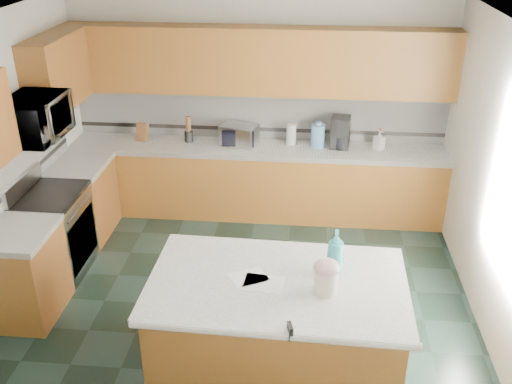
# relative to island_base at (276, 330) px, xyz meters

# --- Properties ---
(floor) EXTENTS (4.60, 4.60, 0.00)m
(floor) POSITION_rel_island_base_xyz_m (-0.43, 0.79, -0.43)
(floor) COLOR black
(floor) RESTS_ON ground
(ceiling) EXTENTS (4.60, 4.60, 0.00)m
(ceiling) POSITION_rel_island_base_xyz_m (-0.43, 0.79, 2.27)
(ceiling) COLOR white
(ceiling) RESTS_ON ground
(wall_back) EXTENTS (4.60, 0.04, 2.70)m
(wall_back) POSITION_rel_island_base_xyz_m (-0.43, 3.11, 0.92)
(wall_back) COLOR white
(wall_back) RESTS_ON ground
(wall_front) EXTENTS (4.60, 0.04, 2.70)m
(wall_front) POSITION_rel_island_base_xyz_m (-0.43, -1.53, 0.92)
(wall_front) COLOR white
(wall_front) RESTS_ON ground
(wall_right) EXTENTS (0.04, 4.60, 2.70)m
(wall_right) POSITION_rel_island_base_xyz_m (1.89, 0.79, 0.92)
(wall_right) COLOR white
(wall_right) RESTS_ON ground
(back_base_cab) EXTENTS (4.60, 0.60, 0.86)m
(back_base_cab) POSITION_rel_island_base_xyz_m (-0.43, 2.79, 0.00)
(back_base_cab) COLOR #5A3115
(back_base_cab) RESTS_ON ground
(back_countertop) EXTENTS (4.60, 0.64, 0.06)m
(back_countertop) POSITION_rel_island_base_xyz_m (-0.43, 2.79, 0.46)
(back_countertop) COLOR white
(back_countertop) RESTS_ON back_base_cab
(back_upper_cab) EXTENTS (4.60, 0.33, 0.78)m
(back_upper_cab) POSITION_rel_island_base_xyz_m (-0.43, 2.93, 1.51)
(back_upper_cab) COLOR #5A3115
(back_upper_cab) RESTS_ON wall_back
(back_backsplash) EXTENTS (4.60, 0.02, 0.63)m
(back_backsplash) POSITION_rel_island_base_xyz_m (-0.43, 3.08, 0.81)
(back_backsplash) COLOR silver
(back_backsplash) RESTS_ON back_countertop
(back_accent_band) EXTENTS (4.60, 0.01, 0.05)m
(back_accent_band) POSITION_rel_island_base_xyz_m (-0.43, 3.07, 0.61)
(back_accent_band) COLOR black
(back_accent_band) RESTS_ON back_countertop
(left_base_cab_rear) EXTENTS (0.60, 0.82, 0.86)m
(left_base_cab_rear) POSITION_rel_island_base_xyz_m (-2.43, 2.08, 0.00)
(left_base_cab_rear) COLOR #5A3115
(left_base_cab_rear) RESTS_ON ground
(left_counter_rear) EXTENTS (0.64, 0.82, 0.06)m
(left_counter_rear) POSITION_rel_island_base_xyz_m (-2.43, 2.08, 0.46)
(left_counter_rear) COLOR white
(left_counter_rear) RESTS_ON left_base_cab_rear
(left_base_cab_front) EXTENTS (0.60, 0.72, 0.86)m
(left_base_cab_front) POSITION_rel_island_base_xyz_m (-2.43, 0.55, 0.00)
(left_base_cab_front) COLOR #5A3115
(left_base_cab_front) RESTS_ON ground
(left_counter_front) EXTENTS (0.64, 0.72, 0.06)m
(left_counter_front) POSITION_rel_island_base_xyz_m (-2.43, 0.55, 0.46)
(left_counter_front) COLOR white
(left_counter_front) RESTS_ON left_base_cab_front
(left_backsplash) EXTENTS (0.02, 2.30, 0.63)m
(left_backsplash) POSITION_rel_island_base_xyz_m (-2.71, 1.34, 0.81)
(left_backsplash) COLOR silver
(left_backsplash) RESTS_ON wall_left
(left_accent_band) EXTENTS (0.01, 2.30, 0.05)m
(left_accent_band) POSITION_rel_island_base_xyz_m (-2.71, 1.34, 0.61)
(left_accent_band) COLOR black
(left_accent_band) RESTS_ON wall_left
(left_upper_cab_rear) EXTENTS (0.33, 1.09, 0.78)m
(left_upper_cab_rear) POSITION_rel_island_base_xyz_m (-2.56, 2.22, 1.51)
(left_upper_cab_rear) COLOR #5A3115
(left_upper_cab_rear) RESTS_ON wall_left
(range_body) EXTENTS (0.60, 0.76, 0.88)m
(range_body) POSITION_rel_island_base_xyz_m (-2.43, 1.29, 0.01)
(range_body) COLOR #B7B7BC
(range_body) RESTS_ON ground
(range_oven_door) EXTENTS (0.02, 0.68, 0.55)m
(range_oven_door) POSITION_rel_island_base_xyz_m (-2.14, 1.29, -0.03)
(range_oven_door) COLOR black
(range_oven_door) RESTS_ON range_body
(range_cooktop) EXTENTS (0.62, 0.78, 0.04)m
(range_cooktop) POSITION_rel_island_base_xyz_m (-2.43, 1.29, 0.47)
(range_cooktop) COLOR black
(range_cooktop) RESTS_ON range_body
(range_handle) EXTENTS (0.02, 0.66, 0.02)m
(range_handle) POSITION_rel_island_base_xyz_m (-2.11, 1.29, 0.35)
(range_handle) COLOR #B7B7BC
(range_handle) RESTS_ON range_body
(range_backguard) EXTENTS (0.06, 0.76, 0.18)m
(range_backguard) POSITION_rel_island_base_xyz_m (-2.69, 1.29, 0.59)
(range_backguard) COLOR #B7B7BC
(range_backguard) RESTS_ON range_body
(microwave) EXTENTS (0.50, 0.73, 0.41)m
(microwave) POSITION_rel_island_base_xyz_m (-2.43, 1.29, 1.30)
(microwave) COLOR #B7B7BC
(microwave) RESTS_ON wall_left
(island_base) EXTENTS (1.96, 1.15, 0.86)m
(island_base) POSITION_rel_island_base_xyz_m (0.00, 0.00, 0.00)
(island_base) COLOR #5A3115
(island_base) RESTS_ON ground
(island_top) EXTENTS (2.06, 1.25, 0.06)m
(island_top) POSITION_rel_island_base_xyz_m (0.00, 0.00, 0.46)
(island_top) COLOR white
(island_top) RESTS_ON island_base
(island_bullnose) EXTENTS (2.03, 0.11, 0.06)m
(island_bullnose) POSITION_rel_island_base_xyz_m (0.00, -0.60, 0.46)
(island_bullnose) COLOR white
(island_bullnose) RESTS_ON island_base
(treat_jar) EXTENTS (0.21, 0.21, 0.19)m
(treat_jar) POSITION_rel_island_base_xyz_m (0.37, -0.10, 0.58)
(treat_jar) COLOR #EFDFC6
(treat_jar) RESTS_ON island_top
(treat_jar_lid) EXTENTS (0.20, 0.20, 0.12)m
(treat_jar_lid) POSITION_rel_island_base_xyz_m (0.37, -0.10, 0.71)
(treat_jar_lid) COLOR #D1A3AA
(treat_jar_lid) RESTS_ON treat_jar
(treat_jar_knob) EXTENTS (0.06, 0.02, 0.02)m
(treat_jar_knob) POSITION_rel_island_base_xyz_m (0.37, -0.10, 0.75)
(treat_jar_knob) COLOR tan
(treat_jar_knob) RESTS_ON treat_jar_lid
(treat_jar_knob_end_l) EXTENTS (0.03, 0.03, 0.03)m
(treat_jar_knob_end_l) POSITION_rel_island_base_xyz_m (0.34, -0.10, 0.75)
(treat_jar_knob_end_l) COLOR tan
(treat_jar_knob_end_l) RESTS_ON treat_jar_lid
(treat_jar_knob_end_r) EXTENTS (0.03, 0.03, 0.03)m
(treat_jar_knob_end_r) POSITION_rel_island_base_xyz_m (0.40, -0.10, 0.75)
(treat_jar_knob_end_r) COLOR tan
(treat_jar_knob_end_r) RESTS_ON treat_jar_lid
(soap_bottle_island) EXTENTS (0.15, 0.15, 0.37)m
(soap_bottle_island) POSITION_rel_island_base_xyz_m (0.45, 0.18, 0.67)
(soap_bottle_island) COLOR teal
(soap_bottle_island) RESTS_ON island_top
(paper_sheet_a) EXTENTS (0.35, 0.32, 0.00)m
(paper_sheet_a) POSITION_rel_island_base_xyz_m (-0.23, 0.03, 0.49)
(paper_sheet_a) COLOR white
(paper_sheet_a) RESTS_ON island_top
(paper_sheet_b) EXTENTS (0.33, 0.26, 0.00)m
(paper_sheet_b) POSITION_rel_island_base_xyz_m (-0.10, -0.04, 0.49)
(paper_sheet_b) COLOR white
(paper_sheet_b) RESTS_ON island_top
(clamp_body) EXTENTS (0.05, 0.10, 0.09)m
(clamp_body) POSITION_rel_island_base_xyz_m (0.12, -0.58, 0.50)
(clamp_body) COLOR black
(clamp_body) RESTS_ON island_top
(clamp_handle) EXTENTS (0.02, 0.07, 0.02)m
(clamp_handle) POSITION_rel_island_base_xyz_m (0.12, -0.64, 0.48)
(clamp_handle) COLOR black
(clamp_handle) RESTS_ON island_top
(knife_block) EXTENTS (0.14, 0.18, 0.25)m
(knife_block) POSITION_rel_island_base_xyz_m (-1.86, 2.84, 0.60)
(knife_block) COLOR #472814
(knife_block) RESTS_ON back_countertop
(utensil_crock) EXTENTS (0.11, 0.11, 0.13)m
(utensil_crock) POSITION_rel_island_base_xyz_m (-1.28, 2.87, 0.56)
(utensil_crock) COLOR black
(utensil_crock) RESTS_ON back_countertop
(utensil_bundle) EXTENTS (0.06, 0.06, 0.19)m
(utensil_bundle) POSITION_rel_island_base_xyz_m (-1.28, 2.87, 0.72)
(utensil_bundle) COLOR #472814
(utensil_bundle) RESTS_ON utensil_crock
(toaster_oven) EXTENTS (0.49, 0.41, 0.25)m
(toaster_oven) POSITION_rel_island_base_xyz_m (-0.65, 2.84, 0.61)
(toaster_oven) COLOR #B7B7BC
(toaster_oven) RESTS_ON back_countertop
(toaster_oven_door) EXTENTS (0.39, 0.01, 0.21)m
(toaster_oven_door) POSITION_rel_island_base_xyz_m (-0.65, 2.70, 0.61)
(toaster_oven_door) COLOR black
(toaster_oven_door) RESTS_ON toaster_oven
(paper_towel) EXTENTS (0.12, 0.12, 0.26)m
(paper_towel) POSITION_rel_island_base_xyz_m (-0.01, 2.89, 0.62)
(paper_towel) COLOR white
(paper_towel) RESTS_ON back_countertop
(paper_towel_base) EXTENTS (0.17, 0.17, 0.01)m
(paper_towel_base) POSITION_rel_island_base_xyz_m (-0.01, 2.89, 0.50)
(paper_towel_base) COLOR #B7B7BC
(paper_towel_base) RESTS_ON back_countertop
(water_jug) EXTENTS (0.17, 0.17, 0.28)m
(water_jug) POSITION_rel_island_base_xyz_m (0.31, 2.85, 0.63)
(water_jug) COLOR #5A8CBF
(water_jug) RESTS_ON back_countertop
(water_jug_neck) EXTENTS (0.08, 0.08, 0.04)m
(water_jug_neck) POSITION_rel_island_base_xyz_m (0.31, 2.85, 0.79)
(water_jug_neck) COLOR #5A8CBF
(water_jug_neck) RESTS_ON water_jug
(coffee_maker) EXTENTS (0.25, 0.27, 0.38)m
(coffee_maker) POSITION_rel_island_base_xyz_m (0.58, 2.87, 0.68)
(coffee_maker) COLOR black
(coffee_maker) RESTS_ON back_countertop
(coffee_carafe) EXTENTS (0.16, 0.16, 0.16)m
(coffee_carafe) POSITION_rel_island_base_xyz_m (0.58, 2.81, 0.57)
(coffee_carafe) COLOR black
(coffee_carafe) RESTS_ON back_countertop
(soap_bottle_back) EXTENTS (0.15, 0.15, 0.24)m
(soap_bottle_back) POSITION_rel_island_base_xyz_m (1.05, 2.84, 0.61)
(soap_bottle_back) COLOR white
(soap_bottle_back) RESTS_ON back_countertop
(soap_back_cap) EXTENTS (0.02, 0.02, 0.03)m
(soap_back_cap) POSITION_rel_island_base_xyz_m (1.05, 2.84, 0.74)
(soap_back_cap) COLOR red
(soap_back_cap) RESTS_ON soap_bottle_back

